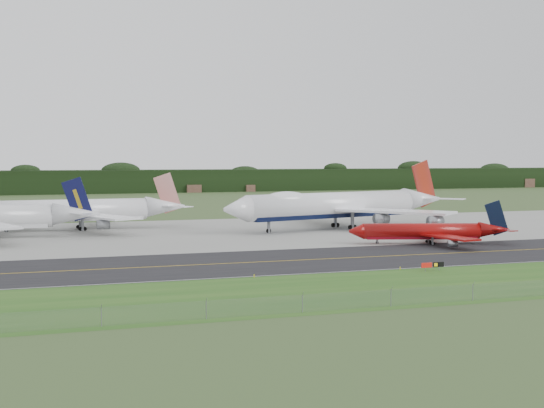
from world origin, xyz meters
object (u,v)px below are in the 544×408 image
Objects in this scene: jet_ba_747 at (339,205)px; jet_red_737 at (430,232)px; jet_star_tail at (80,211)px; taxiway_sign at (433,265)px.

jet_ba_747 is 2.05× the size of jet_red_737.
jet_star_tail reaches higher than jet_red_737.
jet_star_tail is at bearing 140.91° from jet_red_737.
jet_red_737 is at bearing -83.02° from jet_ba_747.
taxiway_sign is (-19.93, -34.98, -1.63)m from jet_red_737.
jet_star_tail is (-69.98, 56.84, 2.28)m from jet_red_737.
jet_red_737 is 8.05× the size of taxiway_sign.
taxiway_sign is at bearing -101.65° from jet_ba_747.
jet_ba_747 is 67.73m from jet_star_tail.
jet_red_737 is 0.62× the size of jet_star_tail.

